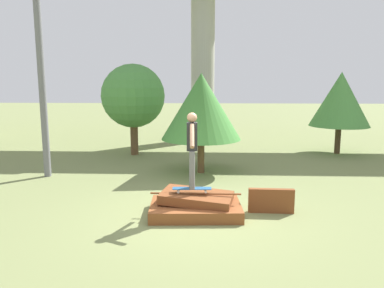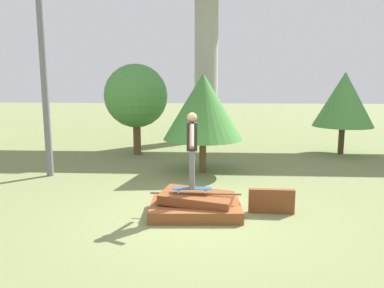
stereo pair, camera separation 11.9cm
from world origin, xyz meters
name	(u,v)px [view 2 (the right image)]	position (x,y,z in m)	size (l,w,h in m)	color
ground_plane	(195,214)	(0.00, 0.00, 0.00)	(80.00, 80.00, 0.00)	olive
scrap_pile	(196,205)	(0.01, 0.03, 0.19)	(1.97, 1.37, 0.48)	brown
scrap_plank_loose	(271,201)	(1.63, 0.18, 0.27)	(0.98, 0.16, 0.53)	brown
skateboard	(192,189)	(-0.08, 0.04, 0.55)	(0.83, 0.24, 0.09)	#23517F
skater	(192,145)	(-0.08, 0.04, 1.49)	(0.23, 1.11, 1.61)	slate
utility_pole	(43,54)	(-4.52, 3.07, 3.56)	(1.30, 0.20, 6.88)	slate
tree_behind_left	(203,107)	(0.05, 3.72, 2.05)	(2.43, 2.43, 3.05)	brown
tree_behind_right	(344,99)	(5.34, 7.04, 2.11)	(2.27, 2.27, 3.16)	#4C3823
tree_mid_back	(136,96)	(-2.57, 6.49, 2.24)	(2.40, 2.40, 3.45)	brown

